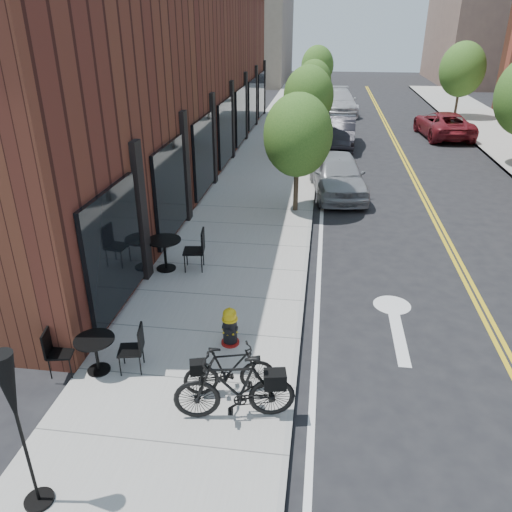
{
  "coord_description": "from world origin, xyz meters",
  "views": [
    {
      "loc": [
        0.24,
        -6.88,
        5.93
      ],
      "look_at": [
        -1.16,
        3.38,
        1.0
      ],
      "focal_mm": 35.0,
      "sensor_mm": 36.0,
      "label": 1
    }
  ],
  "objects_px": {
    "parked_car_c": "(338,102)",
    "patio_umbrella": "(12,401)",
    "bicycle_right": "(229,370)",
    "parked_car_a": "(338,174)",
    "bicycle_left": "(234,388)",
    "bistro_set_b": "(96,350)",
    "parked_car_b": "(339,132)",
    "parked_car_far": "(443,124)",
    "bistro_set_c": "(165,250)",
    "fire_hydrant": "(230,327)"
  },
  "relations": [
    {
      "from": "bicycle_left",
      "to": "parked_car_a",
      "type": "relative_size",
      "value": 0.43
    },
    {
      "from": "bicycle_left",
      "to": "bistro_set_b",
      "type": "relative_size",
      "value": 1.14
    },
    {
      "from": "fire_hydrant",
      "to": "patio_umbrella",
      "type": "xyz_separation_m",
      "value": [
        -1.87,
        -3.87,
        1.33
      ]
    },
    {
      "from": "bicycle_right",
      "to": "bistro_set_c",
      "type": "relative_size",
      "value": 0.77
    },
    {
      "from": "bistro_set_b",
      "to": "bicycle_left",
      "type": "bearing_deg",
      "value": -28.27
    },
    {
      "from": "fire_hydrant",
      "to": "bistro_set_c",
      "type": "xyz_separation_m",
      "value": [
        -2.23,
        2.99,
        0.15
      ]
    },
    {
      "from": "bistro_set_c",
      "to": "parked_car_far",
      "type": "xyz_separation_m",
      "value": [
        10.26,
        17.92,
        0.04
      ]
    },
    {
      "from": "parked_car_a",
      "to": "parked_car_b",
      "type": "height_order",
      "value": "parked_car_a"
    },
    {
      "from": "patio_umbrella",
      "to": "parked_car_far",
      "type": "height_order",
      "value": "patio_umbrella"
    },
    {
      "from": "bistro_set_b",
      "to": "parked_car_c",
      "type": "distance_m",
      "value": 29.31
    },
    {
      "from": "parked_car_c",
      "to": "parked_car_b",
      "type": "bearing_deg",
      "value": -96.24
    },
    {
      "from": "bicycle_left",
      "to": "bistro_set_c",
      "type": "bearing_deg",
      "value": -162.32
    },
    {
      "from": "patio_umbrella",
      "to": "parked_car_a",
      "type": "distance_m",
      "value": 14.55
    },
    {
      "from": "bistro_set_b",
      "to": "parked_car_a",
      "type": "xyz_separation_m",
      "value": [
        4.4,
        11.22,
        0.19
      ]
    },
    {
      "from": "bistro_set_c",
      "to": "parked_car_b",
      "type": "xyz_separation_m",
      "value": [
        4.55,
        14.76,
        0.1
      ]
    },
    {
      "from": "bicycle_right",
      "to": "parked_car_a",
      "type": "bearing_deg",
      "value": -25.41
    },
    {
      "from": "bicycle_left",
      "to": "bicycle_right",
      "type": "bearing_deg",
      "value": -172.03
    },
    {
      "from": "bicycle_right",
      "to": "parked_car_c",
      "type": "xyz_separation_m",
      "value": [
        2.17,
        29.18,
        0.22
      ]
    },
    {
      "from": "parked_car_a",
      "to": "parked_car_c",
      "type": "distance_m",
      "value": 17.72
    },
    {
      "from": "parked_car_b",
      "to": "parked_car_far",
      "type": "distance_m",
      "value": 6.53
    },
    {
      "from": "fire_hydrant",
      "to": "parked_car_far",
      "type": "distance_m",
      "value": 22.4
    },
    {
      "from": "parked_car_c",
      "to": "bistro_set_c",
      "type": "bearing_deg",
      "value": -106.31
    },
    {
      "from": "parked_car_a",
      "to": "parked_car_b",
      "type": "xyz_separation_m",
      "value": [
        0.15,
        7.69,
        -0.01
      ]
    },
    {
      "from": "parked_car_a",
      "to": "parked_car_b",
      "type": "relative_size",
      "value": 0.98
    },
    {
      "from": "bistro_set_b",
      "to": "parked_car_c",
      "type": "bearing_deg",
      "value": 69.47
    },
    {
      "from": "bicycle_left",
      "to": "parked_car_a",
      "type": "distance_m",
      "value": 12.15
    },
    {
      "from": "parked_car_b",
      "to": "parked_car_c",
      "type": "bearing_deg",
      "value": 91.85
    },
    {
      "from": "bicycle_left",
      "to": "parked_car_b",
      "type": "relative_size",
      "value": 0.42
    },
    {
      "from": "bistro_set_b",
      "to": "parked_car_b",
      "type": "height_order",
      "value": "parked_car_b"
    },
    {
      "from": "bistro_set_b",
      "to": "parked_car_far",
      "type": "bearing_deg",
      "value": 53.64
    },
    {
      "from": "patio_umbrella",
      "to": "parked_car_c",
      "type": "xyz_separation_m",
      "value": [
        4.29,
        31.66,
        -1.03
      ]
    },
    {
      "from": "bistro_set_b",
      "to": "parked_car_a",
      "type": "relative_size",
      "value": 0.38
    },
    {
      "from": "bicycle_left",
      "to": "bistro_set_c",
      "type": "relative_size",
      "value": 0.96
    },
    {
      "from": "bistro_set_c",
      "to": "parked_car_b",
      "type": "height_order",
      "value": "parked_car_b"
    },
    {
      "from": "parked_car_b",
      "to": "parked_car_far",
      "type": "height_order",
      "value": "parked_car_b"
    },
    {
      "from": "bicycle_right",
      "to": "fire_hydrant",
      "type": "bearing_deg",
      "value": -5.84
    },
    {
      "from": "fire_hydrant",
      "to": "parked_car_far",
      "type": "xyz_separation_m",
      "value": [
        8.04,
        20.91,
        0.19
      ]
    },
    {
      "from": "patio_umbrella",
      "to": "parked_car_b",
      "type": "height_order",
      "value": "patio_umbrella"
    },
    {
      "from": "fire_hydrant",
      "to": "parked_car_c",
      "type": "xyz_separation_m",
      "value": [
        2.41,
        27.78,
        0.3
      ]
    },
    {
      "from": "bicycle_left",
      "to": "parked_car_c",
      "type": "bearing_deg",
      "value": 165.61
    },
    {
      "from": "parked_car_c",
      "to": "patio_umbrella",
      "type": "bearing_deg",
      "value": -103.42
    },
    {
      "from": "parked_car_far",
      "to": "fire_hydrant",
      "type": "bearing_deg",
      "value": 63.28
    },
    {
      "from": "bicycle_right",
      "to": "parked_car_far",
      "type": "xyz_separation_m",
      "value": [
        7.79,
        22.31,
        0.11
      ]
    },
    {
      "from": "bicycle_right",
      "to": "parked_car_c",
      "type": "relative_size",
      "value": 0.28
    },
    {
      "from": "bicycle_left",
      "to": "patio_umbrella",
      "type": "relative_size",
      "value": 0.81
    },
    {
      "from": "bicycle_left",
      "to": "parked_car_far",
      "type": "bearing_deg",
      "value": 151.03
    },
    {
      "from": "bicycle_left",
      "to": "bistro_set_b",
      "type": "height_order",
      "value": "bicycle_left"
    },
    {
      "from": "fire_hydrant",
      "to": "bistro_set_b",
      "type": "bearing_deg",
      "value": -143.07
    },
    {
      "from": "parked_car_a",
      "to": "parked_car_far",
      "type": "bearing_deg",
      "value": 54.0
    },
    {
      "from": "bistro_set_b",
      "to": "parked_car_far",
      "type": "height_order",
      "value": "parked_car_far"
    }
  ]
}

